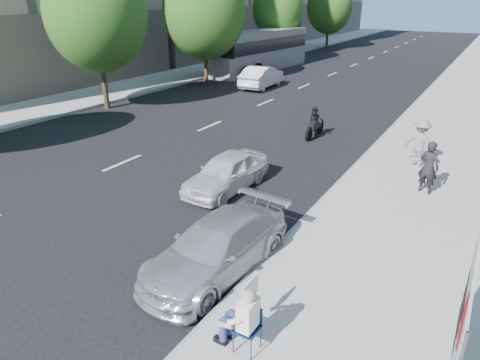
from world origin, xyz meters
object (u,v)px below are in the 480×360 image
Objects in this scene: jogger at (420,143)px; parked_sedan at (217,247)px; protest_banner at (462,320)px; white_sedan_mid at (262,77)px; pedestrian_woman at (429,167)px; bus at (260,51)px; white_sedan_near at (226,172)px; seated_protester at (243,314)px; motorcycle at (315,124)px.

jogger is 9.62m from parked_sedan.
white_sedan_mid is at bearing 125.09° from protest_banner.
pedestrian_woman is 0.14× the size of bus.
protest_banner is 0.85× the size of white_sedan_near.
pedestrian_woman is 0.48× the size of white_sedan_near.
seated_protester is 3.50m from protest_banner.
seated_protester is 7.21m from white_sedan_near.
motorcycle is at bearing 105.15° from parked_sedan.
parked_sedan is 4.61m from white_sedan_near.
seated_protester is 0.11× the size of bus.
bus reaches higher than motorcycle.
protest_banner is at bearing -61.68° from motorcycle.
seated_protester reaches higher than motorcycle.
jogger reaches higher than pedestrian_woman.
pedestrian_woman is 0.56× the size of protest_banner.
white_sedan_mid is (-14.65, 20.85, -0.65)m from protest_banner.
white_sedan_near is at bearing -59.07° from bus.
jogger is 0.87× the size of motorcycle.
white_sedan_near is 6.96m from motorcycle.
pedestrian_woman is at bearing 109.82° from jogger.
protest_banner is at bearing 120.85° from white_sedan_mid.
seated_protester is 0.29× the size of white_sedan_mid.
white_sedan_mid reaches higher than seated_protester.
parked_sedan is at bearing 133.47° from seated_protester.
white_sedan_near is 25.35m from bus.
motorcycle is at bearing 120.93° from protest_banner.
protest_banner is (3.28, 1.10, 0.53)m from seated_protester.
motorcycle is (-5.45, 4.12, -0.37)m from pedestrian_woman.
white_sedan_near is (-5.79, -2.83, -0.40)m from pedestrian_woman.
seated_protester is 2.65m from parked_sedan.
pedestrian_woman reaches higher than seated_protester.
bus reaches higher than pedestrian_woman.
pedestrian_woman reaches higher than white_sedan_near.
pedestrian_woman is at bearing 101.82° from protest_banner.
seated_protester is 0.64× the size of motorcycle.
motorcycle is 19.55m from bus.
jogger is at bearing 134.56° from white_sedan_mid.
seated_protester is 0.43× the size of protest_banner.
white_sedan_near is (-2.29, 4.00, -0.01)m from parked_sedan.
white_sedan_mid reaches higher than white_sedan_near.
white_sedan_mid is 11.84m from motorcycle.
bus is at bearing -34.52° from pedestrian_woman.
protest_banner reaches higher than white_sedan_mid.
white_sedan_mid reaches higher than motorcycle.
bus reaches higher than white_sedan_near.
pedestrian_woman is 0.40× the size of parked_sedan.
seated_protester is 0.74× the size of jogger.
jogger is 1.03× the size of pedestrian_woman.
bus is (-15.18, 28.70, 0.76)m from seated_protester.
bus reaches higher than parked_sedan.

